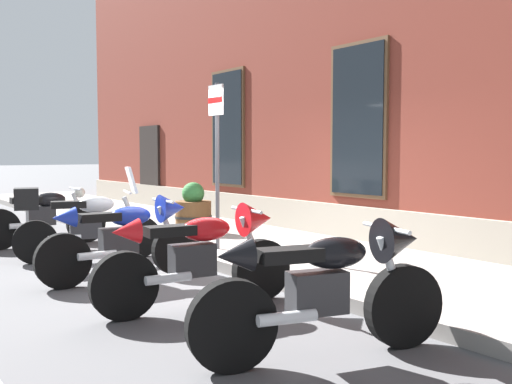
# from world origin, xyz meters

# --- Properties ---
(ground_plane) EXTENTS (140.00, 140.00, 0.00)m
(ground_plane) POSITION_xyz_m (0.00, 0.00, 0.00)
(ground_plane) COLOR #4C4C4F
(sidewalk) EXTENTS (28.85, 2.87, 0.15)m
(sidewalk) POSITION_xyz_m (0.00, 1.43, 0.07)
(sidewalk) COLOR gray
(sidewalk) RESTS_ON ground_plane
(brick_pub_facade) EXTENTS (22.85, 5.16, 7.99)m
(brick_pub_facade) POSITION_xyz_m (0.00, 5.40, 3.99)
(brick_pub_facade) COLOR maroon
(brick_pub_facade) RESTS_ON ground_plane
(motorcycle_black_naked) EXTENTS (0.62, 2.09, 0.97)m
(motorcycle_black_naked) POSITION_xyz_m (-3.32, -1.20, 0.49)
(motorcycle_black_naked) COLOR black
(motorcycle_black_naked) RESTS_ON ground_plane
(motorcycle_silver_touring) EXTENTS (0.89, 2.05, 1.37)m
(motorcycle_silver_touring) POSITION_xyz_m (-1.64, -1.18, 0.57)
(motorcycle_silver_touring) COLOR black
(motorcycle_silver_touring) RESTS_ON ground_plane
(motorcycle_blue_sport) EXTENTS (0.62, 2.08, 1.04)m
(motorcycle_blue_sport) POSITION_xyz_m (-0.03, -1.15, 0.57)
(motorcycle_blue_sport) COLOR black
(motorcycle_blue_sport) RESTS_ON ground_plane
(motorcycle_red_sport) EXTENTS (0.62, 2.14, 1.05)m
(motorcycle_red_sport) POSITION_xyz_m (1.60, -1.05, 0.57)
(motorcycle_red_sport) COLOR black
(motorcycle_red_sport) RESTS_ON ground_plane
(motorcycle_black_sport) EXTENTS (0.80, 2.08, 1.06)m
(motorcycle_black_sport) POSITION_xyz_m (3.36, -0.99, 0.57)
(motorcycle_black_sport) COLOR black
(motorcycle_black_sport) RESTS_ON ground_plane
(parking_sign) EXTENTS (0.36, 0.07, 2.44)m
(parking_sign) POSITION_xyz_m (-0.60, 0.51, 1.72)
(parking_sign) COLOR #4C4C51
(parking_sign) RESTS_ON sidewalk
(barrel_planter) EXTENTS (0.67, 0.67, 0.90)m
(barrel_planter) POSITION_xyz_m (-2.32, 1.10, 0.51)
(barrel_planter) COLOR brown
(barrel_planter) RESTS_ON sidewalk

